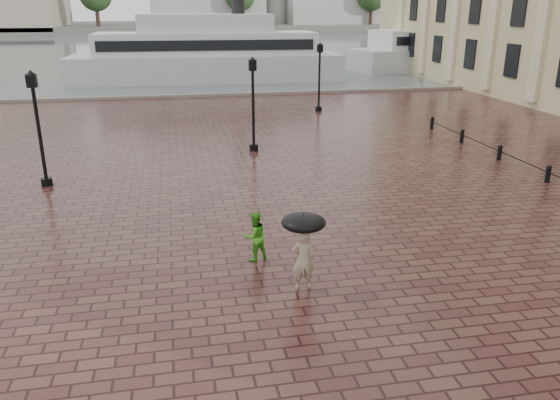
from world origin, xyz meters
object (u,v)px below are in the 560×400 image
object	(u,v)px
adult_pedestrian	(303,260)
street_lamps	(159,96)
ferry_near	(207,54)
ferry_far	(454,47)
child_pedestrian	(255,236)

from	to	relation	value
adult_pedestrian	street_lamps	bearing A→B (deg)	-72.38
adult_pedestrian	ferry_near	bearing A→B (deg)	-84.68
adult_pedestrian	ferry_near	distance (m)	41.65
ferry_near	adult_pedestrian	bearing A→B (deg)	-88.50
ferry_far	child_pedestrian	bearing A→B (deg)	-133.23
street_lamps	ferry_near	distance (m)	24.25
child_pedestrian	ferry_near	xyz separation A→B (m)	(1.45, 39.74, 1.80)
child_pedestrian	ferry_near	world-z (taller)	ferry_near
ferry_far	street_lamps	bearing A→B (deg)	-147.55
street_lamps	ferry_far	xyz separation A→B (m)	(32.73, 29.85, 0.11)
ferry_near	ferry_far	xyz separation A→B (m)	(28.58, 5.96, -0.09)
street_lamps	ferry_far	bearing A→B (deg)	42.36
adult_pedestrian	child_pedestrian	world-z (taller)	adult_pedestrian
ferry_near	ferry_far	world-z (taller)	ferry_near
child_pedestrian	ferry_far	world-z (taller)	ferry_far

